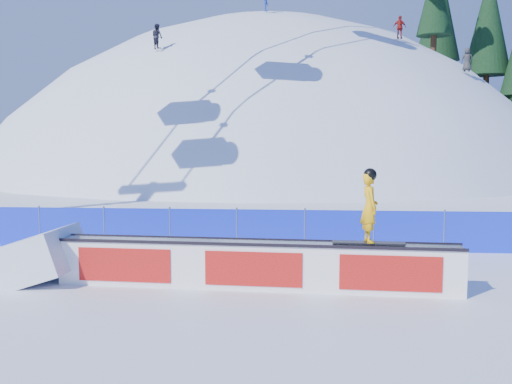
{
  "coord_description": "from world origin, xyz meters",
  "views": [
    {
      "loc": [
        2.76,
        -12.03,
        3.43
      ],
      "look_at": [
        1.73,
        2.29,
        1.95
      ],
      "focal_mm": 40.0,
      "sensor_mm": 36.0,
      "label": 1
    }
  ],
  "objects": [
    {
      "name": "ground",
      "position": [
        0.0,
        0.0,
        0.0
      ],
      "size": [
        160.0,
        160.0,
        0.0
      ],
      "primitive_type": "plane",
      "color": "white",
      "rests_on": "ground"
    },
    {
      "name": "snow_hill",
      "position": [
        0.0,
        42.0,
        -18.0
      ],
      "size": [
        64.0,
        64.0,
        64.0
      ],
      "color": "white",
      "rests_on": "ground"
    },
    {
      "name": "safety_fence",
      "position": [
        0.0,
        4.5,
        0.6
      ],
      "size": [
        22.05,
        0.05,
        1.3
      ],
      "color": "#132DE7",
      "rests_on": "ground"
    },
    {
      "name": "rail_box",
      "position": [
        1.85,
        0.31,
        0.53
      ],
      "size": [
        8.96,
        1.15,
        1.07
      ],
      "rotation": [
        0.0,
        0.0,
        -0.06
      ],
      "color": "white",
      "rests_on": "ground"
    },
    {
      "name": "snow_ramp",
      "position": [
        -3.73,
        0.64,
        0.0
      ],
      "size": [
        2.93,
        1.93,
        1.77
      ],
      "primitive_type": null,
      "rotation": [
        0.0,
        -0.31,
        -0.06
      ],
      "color": "white",
      "rests_on": "ground"
    },
    {
      "name": "snowboarder",
      "position": [
        4.31,
        0.16,
        1.87
      ],
      "size": [
        1.56,
        0.6,
        1.62
      ],
      "rotation": [
        0.0,
        0.0,
        1.75
      ],
      "color": "black",
      "rests_on": "rail_box"
    },
    {
      "name": "distant_skiers",
      "position": [
        3.6,
        30.66,
        11.16
      ],
      "size": [
        22.38,
        9.19,
        6.87
      ],
      "color": "black",
      "rests_on": "ground"
    }
  ]
}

